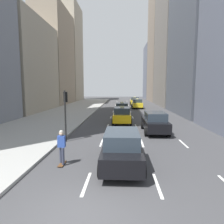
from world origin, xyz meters
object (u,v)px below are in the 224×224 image
Objects in this scene: taxi_fourth at (135,101)px; traffic_light_pole at (65,108)px; taxi_third at (122,109)px; sedan_silver_behind at (155,122)px; sedan_black_near at (122,148)px; taxi_second at (137,103)px; skateboarder at (62,146)px; taxi_lead at (122,115)px.

traffic_light_pole is at bearing -102.54° from taxi_fourth.
sedan_silver_behind is at bearing -75.07° from taxi_third.
taxi_second is at bearing 84.20° from sedan_black_near.
taxi_second reaches higher than skateboarder.
traffic_light_pole is at bearing 133.08° from sedan_black_near.
traffic_light_pole is (-3.95, -7.42, 1.53)m from taxi_lead.
taxi_lead is at bearing -99.99° from taxi_second.
taxi_third is 10.87m from sedan_silver_behind.
taxi_lead is 0.94× the size of sedan_silver_behind.
taxi_lead is 6.24m from taxi_third.
taxi_second is at bearing 73.86° from traffic_light_pole.
taxi_lead reaches higher than sedan_black_near.
traffic_light_pole reaches higher than skateboarder.
taxi_third is 16.92m from taxi_fourth.
taxi_third is 14.30m from traffic_light_pole.
taxi_second is 1.00× the size of taxi_third.
skateboarder is at bearing -127.46° from sedan_silver_behind.
taxi_second is at bearing 73.83° from taxi_third.
sedan_black_near is at bearing -46.92° from traffic_light_pole.
taxi_fourth reaches higher than sedan_silver_behind.
taxi_fourth is at bearing 80.47° from taxi_third.
sedan_silver_behind is at bearing -90.00° from taxi_second.
sedan_black_near is at bearing -90.00° from taxi_lead.
taxi_fourth is 34.68m from sedan_black_near.
taxi_third is 18.23m from skateboarder.
taxi_third is 0.92× the size of sedan_black_near.
taxi_fourth reaches higher than skateboarder.
taxi_fourth is 0.92× the size of sedan_black_near.
traffic_light_pole is (-3.95, -13.66, 1.53)m from taxi_third.
taxi_third reaches higher than sedan_silver_behind.
sedan_silver_behind is 9.44m from skateboarder.
sedan_black_near is 5.98m from traffic_light_pole.
taxi_fourth is at bearing 85.37° from sedan_black_near.
taxi_second is 1.22× the size of traffic_light_pole.
taxi_lead is 2.52× the size of skateboarder.
sedan_black_near is 1.02× the size of sedan_silver_behind.
taxi_lead is at bearing -90.00° from taxi_third.
taxi_second is 24.32m from traffic_light_pole.
taxi_lead is 16.14m from taxi_second.
taxi_fourth is (0.00, 7.02, 0.00)m from taxi_second.
sedan_black_near is (0.00, -11.65, 0.01)m from taxi_lead.
sedan_black_near is (-2.80, -27.54, 0.01)m from taxi_second.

